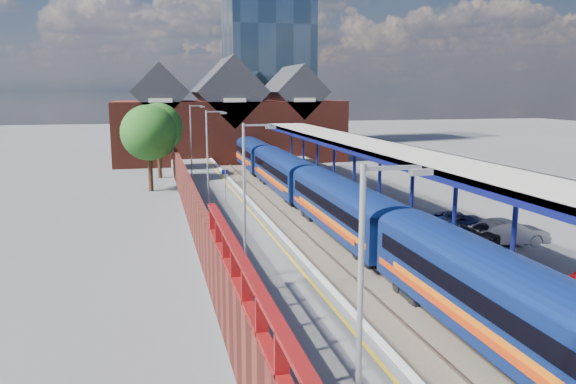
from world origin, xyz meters
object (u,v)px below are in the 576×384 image
object	(u,v)px
lamp_post_d	(192,136)
platform_sign	(225,180)
parked_car_blue	(458,221)
train	(309,185)
parked_car_silver	(509,233)
parked_car_dark	(498,234)
lamp_post_a	(366,313)
lamp_post_b	(247,192)
lamp_post_c	(209,153)

from	to	relation	value
lamp_post_d	platform_sign	xyz separation A→B (m)	(1.36, -14.00, -2.30)
lamp_post_d	parked_car_blue	xyz separation A→B (m)	(13.81, -26.34, -3.41)
train	parked_car_silver	distance (m)	16.93
train	parked_car_silver	world-z (taller)	train
parked_car_silver	parked_car_dark	world-z (taller)	parked_car_silver
parked_car_silver	train	bearing A→B (deg)	29.87
lamp_post_a	parked_car_silver	distance (m)	22.22
parked_car_dark	parked_car_blue	xyz separation A→B (m)	(-0.52, 3.24, -0.03)
lamp_post_a	platform_sign	bearing A→B (deg)	87.56
lamp_post_d	lamp_post_b	bearing A→B (deg)	-90.00
parked_car_dark	platform_sign	bearing A→B (deg)	29.97
lamp_post_b	parked_car_silver	bearing A→B (deg)	8.38
lamp_post_d	lamp_post_c	bearing A→B (deg)	-90.00
lamp_post_c	lamp_post_d	xyz separation A→B (m)	(0.00, 16.00, 0.00)
lamp_post_a	lamp_post_b	size ratio (longest dim) A/B	1.00
lamp_post_a	parked_car_blue	size ratio (longest dim) A/B	1.67
train	parked_car_dark	xyz separation A→B (m)	(6.47, -15.17, -0.51)
train	lamp_post_c	world-z (taller)	lamp_post_c
lamp_post_b	parked_car_dark	distance (m)	14.91
train	platform_sign	size ratio (longest dim) A/B	26.37
train	lamp_post_c	size ratio (longest dim) A/B	9.42
lamp_post_a	lamp_post_c	distance (m)	30.00
lamp_post_b	parked_car_blue	world-z (taller)	lamp_post_b
platform_sign	parked_car_blue	world-z (taller)	platform_sign
train	parked_car_dark	size ratio (longest dim) A/B	15.55
lamp_post_d	train	bearing A→B (deg)	-61.40
parked_car_silver	lamp_post_d	bearing A→B (deg)	31.91
lamp_post_a	platform_sign	distance (m)	32.11
lamp_post_b	lamp_post_c	xyz separation A→B (m)	(0.00, 16.00, 0.00)
lamp_post_a	lamp_post_b	bearing A→B (deg)	90.00
lamp_post_a	parked_car_dark	size ratio (longest dim) A/B	1.65
train	parked_car_silver	size ratio (longest dim) A/B	15.63
lamp_post_b	train	bearing A→B (deg)	65.94
lamp_post_c	parked_car_blue	bearing A→B (deg)	-36.83
lamp_post_c	lamp_post_d	distance (m)	16.00
lamp_post_b	parked_car_silver	size ratio (longest dim) A/B	1.66
lamp_post_c	platform_sign	bearing A→B (deg)	55.74
parked_car_blue	platform_sign	bearing A→B (deg)	54.24
parked_car_dark	parked_car_blue	size ratio (longest dim) A/B	1.01
train	lamp_post_d	bearing A→B (deg)	118.60
lamp_post_d	platform_sign	bearing A→B (deg)	-84.44
platform_sign	parked_car_dark	size ratio (longest dim) A/B	0.59
lamp_post_b	lamp_post_c	world-z (taller)	same
lamp_post_b	lamp_post_c	size ratio (longest dim) A/B	1.00
parked_car_silver	parked_car_blue	distance (m)	3.63
lamp_post_c	platform_sign	distance (m)	3.34
lamp_post_c	platform_sign	xyz separation A→B (m)	(1.36, 2.00, -2.30)
train	parked_car_dark	bearing A→B (deg)	-66.91
lamp_post_c	parked_car_dark	world-z (taller)	lamp_post_c
lamp_post_b	parked_car_blue	xyz separation A→B (m)	(13.81, 5.66, -3.41)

